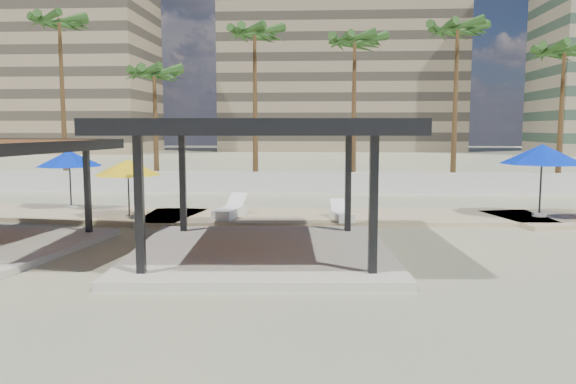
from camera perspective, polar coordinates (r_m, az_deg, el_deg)
name	(u,v)px	position (r m, az deg, el deg)	size (l,w,h in m)	color
ground	(282,258)	(16.09, -0.62, -6.73)	(200.00, 200.00, 0.00)	tan
promenade	(343,215)	(23.59, 5.57, -2.35)	(44.45, 7.97, 0.24)	#C6B284
boundary_wall	(302,183)	(31.79, 1.44, 0.95)	(56.00, 0.30, 1.20)	silver
building_west	(36,50)	(94.80, -24.26, 12.99)	(34.00, 16.00, 32.40)	#937F60
building_mid	(340,63)	(94.26, 5.35, 12.95)	(38.00, 16.00, 30.40)	#847259
pavilion_central	(262,176)	(16.04, -2.70, 1.65)	(8.16, 8.16, 3.90)	beige
umbrella_b	(128,168)	(22.77, -15.96, 2.41)	(3.16, 3.16, 2.30)	beige
umbrella_d	(542,154)	(24.33, 24.41, 3.50)	(3.88, 3.88, 2.87)	beige
umbrella_f	(69,159)	(26.34, -21.34, 3.18)	(3.06, 3.06, 2.53)	beige
lounger_a	(230,212)	(22.41, -5.88, -1.99)	(1.14, 2.34, 0.85)	white
lounger_b	(342,215)	(21.74, 5.46, -2.34)	(0.96, 1.95, 0.71)	white
palm_b	(59,29)	(38.40, -22.20, 15.12)	(3.00, 3.00, 11.02)	brown
palm_c	(154,78)	(35.34, -13.44, 11.25)	(3.00, 3.00, 7.78)	brown
palm_d	(255,39)	(35.17, -3.41, 15.21)	(3.00, 3.00, 10.23)	brown
palm_e	(355,47)	(34.40, 6.79, 14.41)	(3.00, 3.00, 9.62)	brown
palm_f	(457,36)	(35.52, 16.84, 14.92)	(3.00, 3.00, 10.27)	brown
palm_g	(564,57)	(36.78, 26.26, 12.22)	(3.00, 3.00, 8.90)	brown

